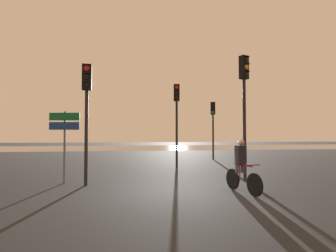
% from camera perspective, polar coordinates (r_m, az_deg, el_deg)
% --- Properties ---
extents(ground_plane, '(120.00, 120.00, 0.00)m').
position_cam_1_polar(ground_plane, '(8.26, 1.86, -14.12)').
color(ground_plane, black).
extents(water_strip, '(80.00, 16.00, 0.01)m').
position_cam_1_polar(water_strip, '(37.67, -6.45, -4.70)').
color(water_strip, slate).
rests_on(water_strip, ground).
extents(traffic_light_near_left, '(0.33, 0.35, 4.21)m').
position_cam_1_polar(traffic_light_near_left, '(9.59, -17.29, 5.30)').
color(traffic_light_near_left, black).
rests_on(traffic_light_near_left, ground).
extents(traffic_light_center, '(0.36, 0.38, 4.48)m').
position_cam_1_polar(traffic_light_center, '(14.09, 1.90, 3.58)').
color(traffic_light_center, black).
rests_on(traffic_light_center, ground).
extents(traffic_light_far_right, '(0.39, 0.41, 4.14)m').
position_cam_1_polar(traffic_light_far_right, '(19.13, 9.77, 1.44)').
color(traffic_light_far_right, black).
rests_on(traffic_light_far_right, ground).
extents(traffic_light_near_right, '(0.39, 0.41, 4.80)m').
position_cam_1_polar(traffic_light_near_right, '(10.56, 16.27, 6.68)').
color(traffic_light_near_right, black).
rests_on(traffic_light_near_right, ground).
extents(direction_sign_post, '(1.09, 0.19, 2.60)m').
position_cam_1_polar(direction_sign_post, '(10.21, -21.61, -1.53)').
color(direction_sign_post, slate).
rests_on(direction_sign_post, ground).
extents(cyclist, '(0.54, 1.68, 1.62)m').
position_cam_1_polar(cyclist, '(8.33, 15.69, -8.22)').
color(cyclist, black).
rests_on(cyclist, ground).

